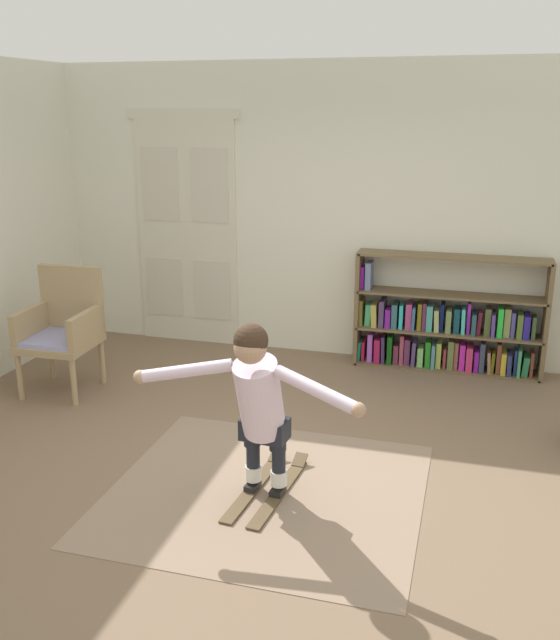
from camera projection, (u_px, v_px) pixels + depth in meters
name	position (u px, v px, depth m)	size (l,w,h in m)	color
ground_plane	(266.00, 469.00, 4.95)	(7.20, 7.20, 0.00)	#78604A
back_wall	(341.00, 214.00, 6.92)	(6.00, 0.10, 2.90)	silver
double_door	(187.00, 229.00, 7.36)	(1.22, 0.05, 2.45)	beige
rug	(266.00, 492.00, 4.65)	(2.04, 1.90, 0.01)	gray
bookshelf	(445.00, 327.00, 6.74)	(1.79, 0.30, 1.13)	brown
wicker_chair	(63.00, 327.00, 6.22)	(0.62, 0.62, 1.10)	tan
skis_pair	(268.00, 487.00, 4.68)	(0.35, 0.95, 0.07)	brown
person_skier	(258.00, 396.00, 4.33)	(1.48, 0.59, 1.17)	white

